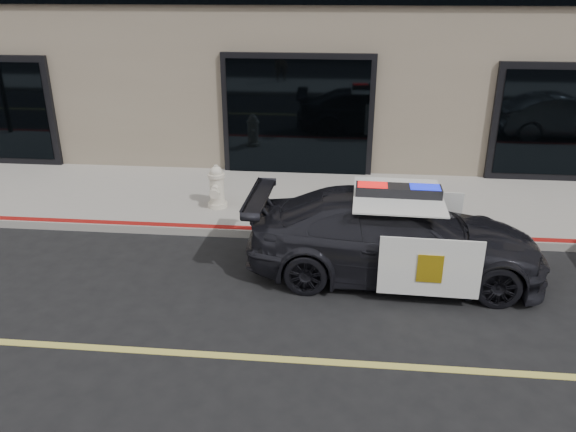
{
  "coord_description": "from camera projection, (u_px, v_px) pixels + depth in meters",
  "views": [
    {
      "loc": [
        0.03,
        -5.66,
        4.31
      ],
      "look_at": [
        -0.75,
        2.2,
        1.0
      ],
      "focal_mm": 35.0,
      "sensor_mm": 36.0,
      "label": 1
    }
  ],
  "objects": [
    {
      "name": "ground",
      "position": [
        331.0,
        363.0,
        6.87
      ],
      "size": [
        120.0,
        120.0,
        0.0
      ],
      "primitive_type": "plane",
      "color": "black",
      "rests_on": "ground"
    },
    {
      "name": "police_car",
      "position": [
        395.0,
        236.0,
        8.69
      ],
      "size": [
        2.25,
        4.69,
        1.5
      ],
      "color": "black",
      "rests_on": "ground"
    },
    {
      "name": "fire_hydrant",
      "position": [
        217.0,
        188.0,
        11.06
      ],
      "size": [
        0.39,
        0.54,
        0.86
      ],
      "color": "beige",
      "rests_on": "sidewalk_n"
    },
    {
      "name": "sidewalk_n",
      "position": [
        338.0,
        202.0,
        11.66
      ],
      "size": [
        60.0,
        3.5,
        0.15
      ],
      "primitive_type": "cube",
      "color": "gray",
      "rests_on": "ground"
    }
  ]
}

